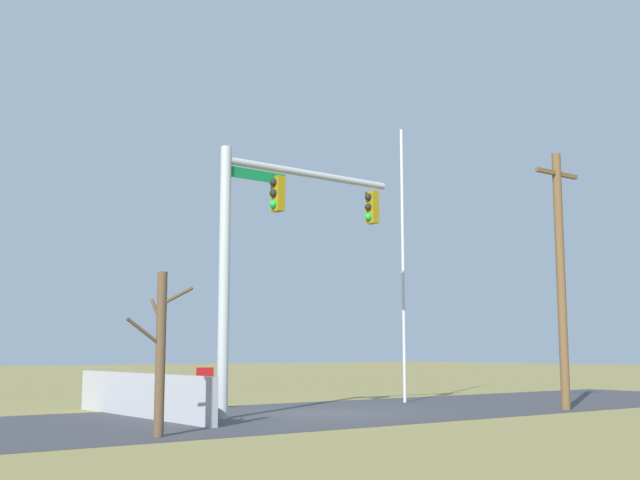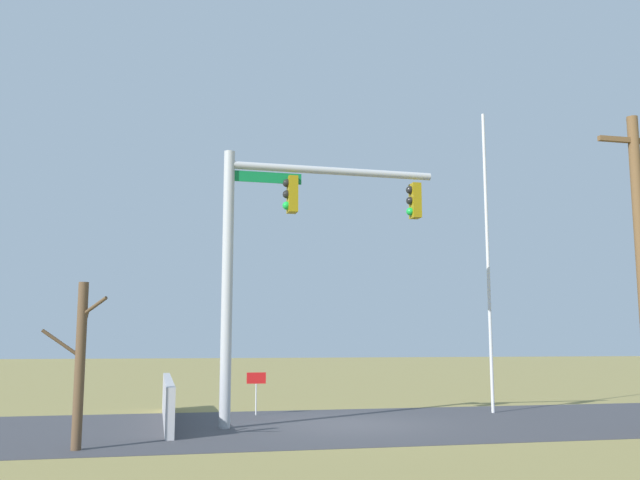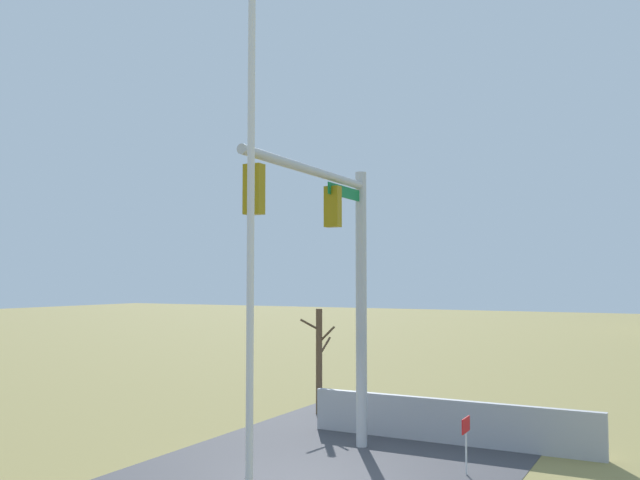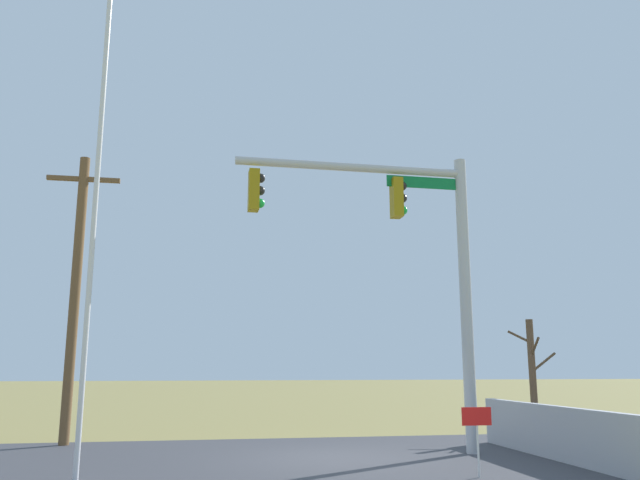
{
  "view_description": "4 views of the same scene",
  "coord_description": "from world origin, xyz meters",
  "px_view_note": "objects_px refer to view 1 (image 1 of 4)",
  "views": [
    {
      "loc": [
        13.78,
        18.08,
        1.69
      ],
      "look_at": [
        0.2,
        0.17,
        4.76
      ],
      "focal_mm": 45.72,
      "sensor_mm": 36.0,
      "label": 1
    },
    {
      "loc": [
        4.92,
        17.89,
        2.08
      ],
      "look_at": [
        0.68,
        -0.58,
        4.84
      ],
      "focal_mm": 39.64,
      "sensor_mm": 36.0,
      "label": 2
    },
    {
      "loc": [
        -12.5,
        -7.05,
        4.2
      ],
      "look_at": [
        0.97,
        0.12,
        5.1
      ],
      "focal_mm": 37.99,
      "sensor_mm": 36.0,
      "label": 3
    },
    {
      "loc": [
        -2.79,
        -14.01,
        1.94
      ],
      "look_at": [
        -0.37,
        -0.37,
        4.72
      ],
      "focal_mm": 35.55,
      "sensor_mm": 36.0,
      "label": 4
    }
  ],
  "objects_px": {
    "flagpole": "(403,263)",
    "bare_tree": "(160,350)",
    "signal_mast": "(269,235)",
    "open_sign": "(205,378)",
    "utility_pole": "(561,274)"
  },
  "relations": [
    {
      "from": "bare_tree",
      "to": "signal_mast",
      "type": "bearing_deg",
      "value": -147.14
    },
    {
      "from": "flagpole",
      "to": "bare_tree",
      "type": "distance_m",
      "value": 12.72
    },
    {
      "from": "utility_pole",
      "to": "open_sign",
      "type": "distance_m",
      "value": 10.82
    },
    {
      "from": "utility_pole",
      "to": "open_sign",
      "type": "relative_size",
      "value": 6.18
    },
    {
      "from": "signal_mast",
      "to": "utility_pole",
      "type": "xyz_separation_m",
      "value": [
        -8.1,
        3.28,
        -0.83
      ]
    },
    {
      "from": "flagpole",
      "to": "open_sign",
      "type": "relative_size",
      "value": 7.59
    },
    {
      "from": "utility_pole",
      "to": "bare_tree",
      "type": "distance_m",
      "value": 12.82
    },
    {
      "from": "signal_mast",
      "to": "open_sign",
      "type": "relative_size",
      "value": 5.71
    },
    {
      "from": "open_sign",
      "to": "flagpole",
      "type": "bearing_deg",
      "value": 172.64
    },
    {
      "from": "bare_tree",
      "to": "flagpole",
      "type": "bearing_deg",
      "value": -156.17
    },
    {
      "from": "signal_mast",
      "to": "open_sign",
      "type": "xyz_separation_m",
      "value": [
        0.19,
        -2.98,
        -3.85
      ]
    },
    {
      "from": "signal_mast",
      "to": "flagpole",
      "type": "relative_size",
      "value": 0.75
    },
    {
      "from": "bare_tree",
      "to": "open_sign",
      "type": "relative_size",
      "value": 2.69
    },
    {
      "from": "flagpole",
      "to": "utility_pole",
      "type": "bearing_deg",
      "value": 103.6
    },
    {
      "from": "flagpole",
      "to": "open_sign",
      "type": "distance_m",
      "value": 7.98
    }
  ]
}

